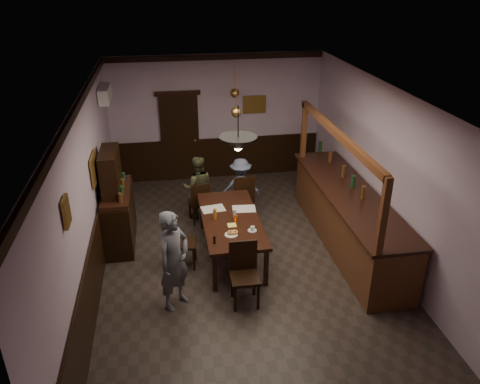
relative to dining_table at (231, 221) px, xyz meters
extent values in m
cube|color=#2D2621|center=(0.21, -0.42, -0.69)|extent=(5.00, 8.00, 0.01)
cube|color=white|center=(0.21, -0.42, 2.31)|extent=(5.00, 8.00, 0.01)
cube|color=#BBA1B8|center=(0.21, 3.58, 0.81)|extent=(5.00, 0.01, 3.00)
cube|color=#BBA1B8|center=(-2.29, -0.42, 0.81)|extent=(0.01, 8.00, 3.00)
cube|color=#BBA1B8|center=(2.71, -0.42, 0.81)|extent=(0.01, 8.00, 3.00)
cube|color=black|center=(0.00, 0.00, 0.03)|extent=(1.01, 2.21, 0.06)
cube|color=black|center=(-0.41, -1.02, -0.34)|extent=(0.07, 0.07, 0.69)
cube|color=black|center=(0.43, -1.02, -0.34)|extent=(0.07, 0.07, 0.69)
cube|color=black|center=(-0.43, 1.02, -0.34)|extent=(0.07, 0.07, 0.69)
cube|color=black|center=(0.41, 1.02, -0.34)|extent=(0.07, 0.07, 0.69)
cube|color=black|center=(-0.46, 1.35, -0.27)|extent=(0.46, 0.46, 0.05)
cube|color=black|center=(-0.42, 1.17, -0.02)|extent=(0.39, 0.11, 0.46)
cube|color=black|center=(-0.33, 1.53, -0.49)|extent=(0.04, 0.04, 0.40)
cube|color=black|center=(-0.64, 1.47, -0.49)|extent=(0.04, 0.04, 0.40)
cube|color=black|center=(-0.27, 1.22, -0.49)|extent=(0.04, 0.04, 0.40)
cube|color=black|center=(-0.58, 1.16, -0.49)|extent=(0.04, 0.04, 0.40)
cube|color=black|center=(0.44, 1.35, -0.22)|extent=(0.45, 0.45, 0.05)
cube|color=black|center=(0.45, 1.16, 0.05)|extent=(0.43, 0.06, 0.51)
cube|color=black|center=(0.61, 1.54, -0.46)|extent=(0.04, 0.04, 0.44)
cube|color=black|center=(0.26, 1.52, -0.46)|extent=(0.04, 0.04, 0.44)
cube|color=black|center=(0.62, 1.19, -0.46)|extent=(0.04, 0.04, 0.44)
cube|color=black|center=(0.28, 1.17, -0.46)|extent=(0.04, 0.04, 0.44)
cube|color=black|center=(0.01, -1.40, -0.22)|extent=(0.45, 0.45, 0.05)
cube|color=black|center=(0.01, -1.20, 0.07)|extent=(0.44, 0.05, 0.52)
cube|color=black|center=(-0.17, -1.57, -0.46)|extent=(0.04, 0.04, 0.45)
cube|color=black|center=(0.18, -1.58, -0.46)|extent=(0.04, 0.04, 0.45)
cube|color=black|center=(-0.17, -1.22, -0.46)|extent=(0.04, 0.04, 0.45)
cube|color=black|center=(0.19, -1.23, -0.46)|extent=(0.04, 0.04, 0.45)
cube|color=black|center=(-0.85, -0.21, -0.24)|extent=(0.47, 0.47, 0.05)
cube|color=black|center=(-1.03, -0.18, 0.02)|extent=(0.10, 0.41, 0.49)
cube|color=black|center=(-0.71, -0.39, -0.47)|extent=(0.04, 0.04, 0.42)
cube|color=black|center=(-0.66, -0.06, -0.47)|extent=(0.04, 0.04, 0.42)
cube|color=black|center=(-1.04, -0.35, -0.47)|extent=(0.04, 0.04, 0.42)
cube|color=black|center=(-0.99, -0.02, -0.47)|extent=(0.04, 0.04, 0.42)
imported|color=slate|center=(-1.04, -1.26, 0.12)|extent=(0.69, 0.69, 1.62)
imported|color=#464A2C|center=(-0.46, 1.55, -0.02)|extent=(0.66, 0.51, 1.34)
imported|color=slate|center=(0.44, 1.55, -0.07)|extent=(0.81, 0.48, 1.23)
cube|color=silver|center=(-0.27, 0.39, 0.07)|extent=(0.46, 0.36, 0.01)
cube|color=silver|center=(0.29, 0.30, 0.07)|extent=(0.45, 0.34, 0.01)
cube|color=#F9E45C|center=(-0.02, -0.25, 0.07)|extent=(0.15, 0.15, 0.00)
cylinder|color=white|center=(0.29, -0.50, 0.07)|extent=(0.15, 0.15, 0.01)
imported|color=white|center=(0.29, -0.51, 0.11)|extent=(0.08, 0.08, 0.07)
cylinder|color=white|center=(-0.08, -0.58, 0.07)|extent=(0.22, 0.22, 0.01)
torus|color=#C68C47|center=(-0.08, -0.55, 0.10)|extent=(0.13, 0.13, 0.04)
torus|color=#C68C47|center=(-0.02, -0.55, 0.10)|extent=(0.13, 0.13, 0.04)
cylinder|color=orange|center=(0.07, -0.15, 0.12)|extent=(0.07, 0.07, 0.12)
cylinder|color=#BF721E|center=(-0.28, 0.01, 0.16)|extent=(0.06, 0.06, 0.20)
cylinder|color=silver|center=(0.07, 0.03, 0.14)|extent=(0.06, 0.06, 0.15)
cylinder|color=black|center=(-0.38, -0.79, 0.13)|extent=(0.04, 0.04, 0.14)
cube|color=black|center=(-1.99, 0.76, -0.18)|extent=(0.50, 1.41, 1.00)
cube|color=black|center=(-1.99, 0.76, 0.37)|extent=(0.48, 1.36, 0.08)
cube|color=black|center=(-2.04, 0.76, 0.77)|extent=(0.30, 0.90, 0.80)
cube|color=#492013|center=(2.21, 0.00, -0.17)|extent=(0.85, 3.97, 1.04)
cube|color=black|center=(2.19, 0.00, 0.37)|extent=(0.94, 4.06, 0.06)
cube|color=#492013|center=(1.83, 0.00, 1.53)|extent=(0.10, 3.87, 0.12)
cube|color=#492013|center=(1.83, -1.88, 0.97)|extent=(0.10, 0.10, 1.23)
cube|color=#492013|center=(1.83, 1.89, 0.97)|extent=(0.10, 0.10, 1.23)
cube|color=black|center=(-0.69, 3.53, 0.36)|extent=(0.90, 0.06, 2.10)
cube|color=white|center=(-2.17, 2.48, 1.76)|extent=(0.20, 0.85, 0.30)
cube|color=olive|center=(-2.25, -2.02, 1.46)|extent=(0.04, 0.28, 0.36)
cube|color=olive|center=(-2.25, 0.38, 1.01)|extent=(0.04, 0.62, 0.48)
cube|color=olive|center=(1.11, 3.54, 1.11)|extent=(0.55, 0.04, 0.42)
cylinder|color=black|center=(0.00, -0.80, 2.03)|extent=(0.02, 0.02, 0.57)
cone|color=black|center=(0.00, -0.80, 1.74)|extent=(0.56, 0.56, 0.22)
sphere|color=#FFD88C|center=(0.00, -0.80, 1.69)|extent=(0.12, 0.12, 0.12)
cylinder|color=#BF8C3F|center=(0.31, 1.26, 1.96)|extent=(0.02, 0.02, 0.70)
cone|color=#BF8C3F|center=(0.31, 1.26, 1.61)|extent=(0.20, 0.20, 0.22)
sphere|color=#FFD88C|center=(0.31, 1.26, 1.56)|extent=(0.12, 0.12, 0.12)
cylinder|color=#BF8C3F|center=(0.51, 2.70, 1.96)|extent=(0.02, 0.02, 0.70)
cone|color=#BF8C3F|center=(0.51, 2.70, 1.61)|extent=(0.20, 0.20, 0.22)
sphere|color=#FFD88C|center=(0.51, 2.70, 1.56)|extent=(0.12, 0.12, 0.12)
camera|label=1|loc=(-1.03, -7.16, 4.07)|focal=35.00mm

